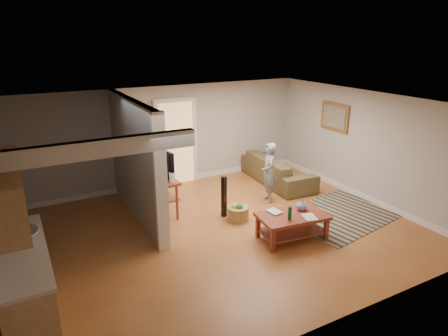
{
  "coord_description": "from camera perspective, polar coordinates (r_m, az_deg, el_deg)",
  "views": [
    {
      "loc": [
        -3.28,
        -6.2,
        3.68
      ],
      "look_at": [
        0.37,
        0.53,
        1.1
      ],
      "focal_mm": 32.0,
      "sensor_mm": 36.0,
      "label": 1
    }
  ],
  "objects": [
    {
      "name": "ground",
      "position": [
        7.92,
        -0.52,
        -9.07
      ],
      "size": [
        7.5,
        7.5,
        0.0
      ],
      "primitive_type": "plane",
      "color": "brown",
      "rests_on": "ground"
    },
    {
      "name": "area_rug",
      "position": [
        8.96,
        16.12,
        -6.38
      ],
      "size": [
        2.7,
        2.16,
        0.01
      ],
      "primitive_type": "cube",
      "rotation": [
        0.0,
        0.0,
        0.17
      ],
      "color": "black",
      "rests_on": "ground"
    },
    {
      "name": "sofa",
      "position": [
        10.53,
        7.59,
        -2.0
      ],
      "size": [
        1.09,
        2.42,
        0.69
      ],
      "primitive_type": "imported",
      "rotation": [
        0.0,
        0.0,
        1.5
      ],
      "color": "#3F361F",
      "rests_on": "ground"
    },
    {
      "name": "speaker_right",
      "position": [
        8.57,
        -10.91,
        -3.94
      ],
      "size": [
        0.1,
        0.1,
        0.88
      ],
      "primitive_type": "cube",
      "rotation": [
        0.0,
        0.0,
        0.11
      ],
      "color": "black",
      "rests_on": "ground"
    },
    {
      "name": "toy_basket",
      "position": [
        8.32,
        2.02,
        -6.38
      ],
      "size": [
        0.45,
        0.45,
        0.4
      ],
      "color": "olive",
      "rests_on": "ground"
    },
    {
      "name": "tv_console",
      "position": [
        8.59,
        -9.47,
        -1.63
      ],
      "size": [
        0.64,
        1.35,
        1.12
      ],
      "rotation": [
        0.0,
        0.0,
        0.12
      ],
      "color": "maroon",
      "rests_on": "ground"
    },
    {
      "name": "speaker_left",
      "position": [
        8.37,
        -0.0,
        -4.12
      ],
      "size": [
        0.12,
        0.12,
        0.89
      ],
      "primitive_type": "cube",
      "rotation": [
        0.0,
        0.0,
        0.38
      ],
      "color": "black",
      "rests_on": "ground"
    },
    {
      "name": "child",
      "position": [
        9.34,
        6.24,
        -4.7
      ],
      "size": [
        0.51,
        0.6,
        1.39
      ],
      "primitive_type": "imported",
      "rotation": [
        0.0,
        0.0,
        -1.99
      ],
      "color": "gray",
      "rests_on": "ground"
    },
    {
      "name": "toddler",
      "position": [
        10.09,
        -9.1,
        -3.02
      ],
      "size": [
        0.39,
        0.3,
        0.8
      ],
      "primitive_type": "imported",
      "rotation": [
        0.0,
        0.0,
        3.14
      ],
      "color": "#212946",
      "rests_on": "ground"
    },
    {
      "name": "room_shell",
      "position": [
        7.33,
        -9.51,
        0.71
      ],
      "size": [
        7.54,
        6.02,
        2.52
      ],
      "color": "#B3AFAB",
      "rests_on": "ground"
    },
    {
      "name": "coffee_table",
      "position": [
        7.62,
        9.8,
        -7.28
      ],
      "size": [
        1.35,
        0.89,
        0.75
      ],
      "rotation": [
        0.0,
        0.0,
        -0.12
      ],
      "color": "maroon",
      "rests_on": "ground"
    }
  ]
}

